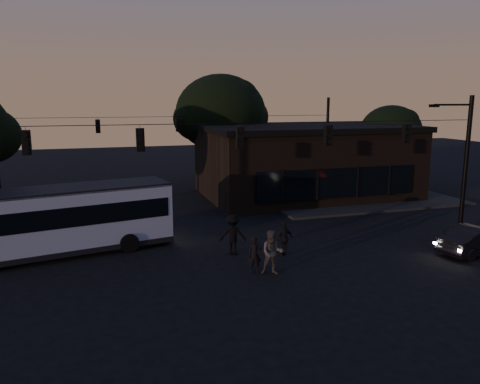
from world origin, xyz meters
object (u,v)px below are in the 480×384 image
object	(u,v)px
building	(305,160)
pedestrian_b	(272,252)
pedestrian_c	(284,239)
car	(477,240)
pedestrian_a	(255,255)
pedestrian_d	(233,235)
bus	(48,219)

from	to	relation	value
building	pedestrian_b	xyz separation A→B (m)	(-8.55, -15.01, -1.76)
pedestrian_c	car	bearing A→B (deg)	151.24
pedestrian_a	pedestrian_d	size ratio (longest dim) A/B	0.80
pedestrian_c	pedestrian_d	bearing A→B (deg)	-34.46
car	pedestrian_c	distance (m)	9.26
bus	pedestrian_b	size ratio (longest dim) A/B	6.14
bus	car	size ratio (longest dim) A/B	2.81
pedestrian_b	pedestrian_d	xyz separation A→B (m)	(-0.81, 3.01, 0.01)
bus	pedestrian_b	bearing A→B (deg)	-42.21
pedestrian_c	pedestrian_d	size ratio (longest dim) A/B	0.85
building	pedestrian_b	size ratio (longest dim) A/B	8.09
pedestrian_c	pedestrian_d	xyz separation A→B (m)	(-2.25, 0.89, 0.14)
car	pedestrian_d	world-z (taller)	pedestrian_d
building	pedestrian_a	xyz separation A→B (m)	(-9.17, -14.58, -1.93)
building	pedestrian_a	distance (m)	17.34
pedestrian_a	pedestrian_d	distance (m)	2.60
car	pedestrian_b	world-z (taller)	pedestrian_b
bus	car	bearing A→B (deg)	-28.25
bus	pedestrian_c	size ratio (longest dim) A/B	7.10
pedestrian_b	car	bearing A→B (deg)	15.61
building	pedestrian_b	bearing A→B (deg)	-119.67
car	pedestrian_a	xyz separation A→B (m)	(-10.96, 0.85, 0.09)
pedestrian_b	pedestrian_a	bearing A→B (deg)	163.28
building	car	world-z (taller)	building
pedestrian_a	pedestrian_b	distance (m)	0.77
car	bus	bearing A→B (deg)	62.61
pedestrian_c	pedestrian_d	world-z (taller)	pedestrian_d
bus	pedestrian_b	world-z (taller)	bus
pedestrian_b	pedestrian_c	distance (m)	2.56
building	pedestrian_a	size ratio (longest dim) A/B	9.94
building	bus	world-z (taller)	building
pedestrian_b	pedestrian_c	xyz separation A→B (m)	(1.44, 2.12, -0.13)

